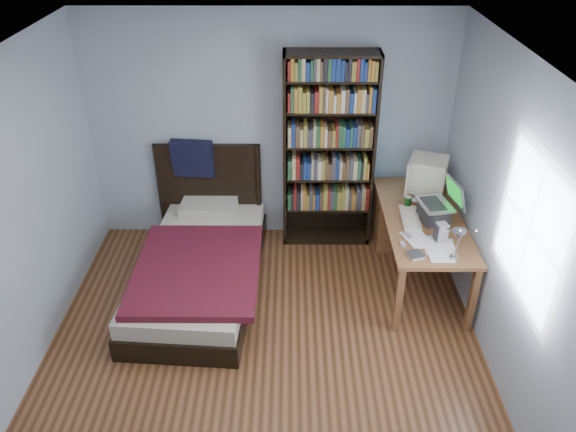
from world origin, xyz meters
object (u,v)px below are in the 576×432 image
(bookshelf, at_px, (329,153))
(keyboard, at_px, (410,218))
(soda_can, at_px, (408,202))
(desk_lamp, at_px, (458,237))
(speaker, at_px, (441,232))
(bed, at_px, (201,261))
(crt_monitor, at_px, (426,175))
(laptop, at_px, (436,209))
(desk, at_px, (411,219))

(bookshelf, bearing_deg, keyboard, -46.32)
(bookshelf, bearing_deg, soda_can, -36.41)
(desk_lamp, bearing_deg, speaker, 84.57)
(keyboard, bearing_deg, bookshelf, 136.06)
(desk_lamp, xyz_separation_m, bed, (-2.19, 0.95, -0.91))
(crt_monitor, bearing_deg, laptop, -87.79)
(crt_monitor, xyz_separation_m, speaker, (-0.01, -0.83, -0.15))
(desk_lamp, bearing_deg, crt_monitor, 87.14)
(keyboard, relative_size, bookshelf, 0.20)
(desk, xyz_separation_m, bookshelf, (-0.88, 0.27, 0.64))
(laptop, distance_m, soda_can, 0.33)
(speaker, bearing_deg, bed, 159.04)
(desk, bearing_deg, crt_monitor, -32.33)
(speaker, relative_size, soda_can, 1.55)
(bookshelf, xyz_separation_m, bed, (-1.30, -0.81, -0.81))
(laptop, height_order, soda_can, laptop)
(keyboard, xyz_separation_m, soda_can, (0.01, 0.22, 0.04))
(soda_can, bearing_deg, bed, -173.00)
(laptop, distance_m, bed, 2.35)
(laptop, bearing_deg, keyboard, 177.28)
(bookshelf, distance_m, bed, 1.73)
(bookshelf, bearing_deg, bed, -147.92)
(keyboard, bearing_deg, soda_can, 89.11)
(laptop, bearing_deg, soda_can, 133.68)
(speaker, distance_m, bookshelf, 1.52)
(desk_lamp, bearing_deg, bed, 156.55)
(desk, height_order, crt_monitor, crt_monitor)
(desk_lamp, relative_size, keyboard, 1.26)
(desk, relative_size, crt_monitor, 3.49)
(crt_monitor, distance_m, speaker, 0.85)
(crt_monitor, height_order, soda_can, crt_monitor)
(speaker, bearing_deg, desk_lamp, -107.61)
(bookshelf, bearing_deg, laptop, -38.93)
(laptop, bearing_deg, desk_lamp, -95.30)
(laptop, xyz_separation_m, soda_can, (-0.22, 0.23, -0.06))
(desk_lamp, height_order, keyboard, desk_lamp)
(laptop, relative_size, speaker, 2.33)
(bookshelf, relative_size, bed, 0.94)
(laptop, distance_m, desk_lamp, 1.02)
(desk, relative_size, soda_can, 13.92)
(crt_monitor, bearing_deg, bed, -167.84)
(desk, height_order, laptop, laptop)
(soda_can, height_order, bed, bed)
(crt_monitor, bearing_deg, soda_can, -131.04)
(desk_lamp, height_order, bed, desk_lamp)
(desk_lamp, xyz_separation_m, bookshelf, (-0.89, 1.76, -0.10))
(soda_can, bearing_deg, keyboard, -93.27)
(crt_monitor, height_order, keyboard, crt_monitor)
(keyboard, bearing_deg, speaker, -59.42)
(desk_lamp, bearing_deg, bookshelf, 116.85)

